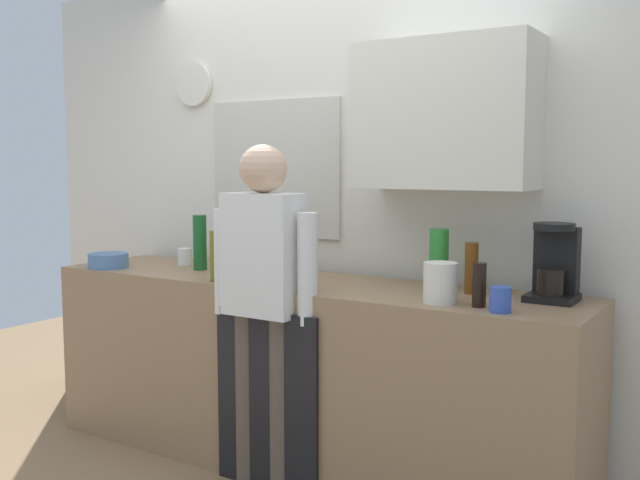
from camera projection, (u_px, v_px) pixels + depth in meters
name	position (u px, v px, depth m)	size (l,w,h in m)	color
kitchen_counter	(301.00, 373.00, 3.64)	(2.82, 0.64, 0.94)	#937251
dishwasher_panel	(266.00, 401.00, 3.35)	(0.56, 0.02, 0.84)	black
back_wall_assembly	(355.00, 192.00, 3.84)	(4.42, 0.42, 2.60)	silver
coffee_maker	(555.00, 266.00, 3.06)	(0.20, 0.20, 0.33)	black
bottle_dark_sauce	(479.00, 285.00, 2.92)	(0.06, 0.06, 0.18)	black
bottle_amber_beer	(471.00, 268.00, 3.21)	(0.06, 0.06, 0.23)	brown
bottle_red_vinegar	(249.00, 255.00, 3.73)	(0.06, 0.06, 0.22)	maroon
bottle_olive_oil	(216.00, 256.00, 3.56)	(0.06, 0.06, 0.25)	olive
bottle_clear_soda	(439.00, 259.00, 3.34)	(0.09, 0.09, 0.28)	#2D8C33
bottle_green_wine	(200.00, 242.00, 3.94)	(0.07, 0.07, 0.30)	#195923
cup_white_mug	(185.00, 257.00, 4.15)	(0.08, 0.08, 0.10)	white
cup_blue_mug	(500.00, 300.00, 2.82)	(0.08, 0.08, 0.10)	#3351B2
mixing_bowl	(108.00, 261.00, 4.03)	(0.22, 0.22, 0.08)	#4C72A5
potted_plant	(248.00, 247.00, 3.91)	(0.15, 0.15, 0.23)	#9E5638
storage_canister	(440.00, 283.00, 3.00)	(0.14, 0.14, 0.17)	silver
person_at_sink	(264.00, 287.00, 3.34)	(0.57, 0.22, 1.60)	brown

